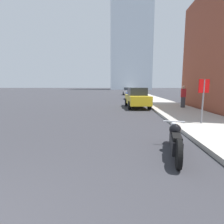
{
  "coord_description": "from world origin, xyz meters",
  "views": [
    {
      "loc": [
        2.13,
        -1.02,
        1.84
      ],
      "look_at": [
        1.74,
        5.59,
        0.86
      ],
      "focal_mm": 28.0,
      "sensor_mm": 36.0,
      "label": 1
    }
  ],
  "objects_px": {
    "parked_car_yellow": "(137,98)",
    "parked_car_blue": "(132,94)",
    "motorcycle": "(175,140)",
    "stop_sign": "(203,93)",
    "parked_car_silver": "(127,91)",
    "pedestrian": "(183,96)"
  },
  "relations": [
    {
      "from": "parked_car_blue",
      "to": "parked_car_silver",
      "type": "relative_size",
      "value": 0.91
    },
    {
      "from": "parked_car_yellow",
      "to": "parked_car_silver",
      "type": "height_order",
      "value": "parked_car_yellow"
    },
    {
      "from": "motorcycle",
      "to": "stop_sign",
      "type": "height_order",
      "value": "stop_sign"
    },
    {
      "from": "parked_car_silver",
      "to": "stop_sign",
      "type": "height_order",
      "value": "stop_sign"
    },
    {
      "from": "parked_car_blue",
      "to": "pedestrian",
      "type": "bearing_deg",
      "value": -71.48
    },
    {
      "from": "motorcycle",
      "to": "parked_car_yellow",
      "type": "height_order",
      "value": "parked_car_yellow"
    },
    {
      "from": "parked_car_blue",
      "to": "stop_sign",
      "type": "relative_size",
      "value": 1.97
    },
    {
      "from": "parked_car_silver",
      "to": "parked_car_blue",
      "type": "bearing_deg",
      "value": -90.86
    },
    {
      "from": "parked_car_yellow",
      "to": "parked_car_blue",
      "type": "bearing_deg",
      "value": 84.66
    },
    {
      "from": "parked_car_blue",
      "to": "pedestrian",
      "type": "distance_m",
      "value": 11.62
    },
    {
      "from": "parked_car_blue",
      "to": "stop_sign",
      "type": "xyz_separation_m",
      "value": [
        2.23,
        -17.28,
        0.71
      ]
    },
    {
      "from": "motorcycle",
      "to": "parked_car_blue",
      "type": "height_order",
      "value": "parked_car_blue"
    },
    {
      "from": "parked_car_blue",
      "to": "stop_sign",
      "type": "distance_m",
      "value": 17.43
    },
    {
      "from": "parked_car_yellow",
      "to": "parked_car_silver",
      "type": "xyz_separation_m",
      "value": [
        -0.21,
        22.91,
        -0.05
      ]
    },
    {
      "from": "motorcycle",
      "to": "stop_sign",
      "type": "bearing_deg",
      "value": 69.12
    },
    {
      "from": "stop_sign",
      "to": "motorcycle",
      "type": "bearing_deg",
      "value": -122.38
    },
    {
      "from": "stop_sign",
      "to": "parked_car_silver",
      "type": "bearing_deg",
      "value": 94.93
    },
    {
      "from": "parked_car_yellow",
      "to": "stop_sign",
      "type": "bearing_deg",
      "value": -75.85
    },
    {
      "from": "pedestrian",
      "to": "motorcycle",
      "type": "bearing_deg",
      "value": -109.53
    },
    {
      "from": "parked_car_yellow",
      "to": "parked_car_blue",
      "type": "distance_m",
      "value": 10.24
    },
    {
      "from": "parked_car_blue",
      "to": "parked_car_yellow",
      "type": "bearing_deg",
      "value": -89.63
    },
    {
      "from": "parked_car_blue",
      "to": "stop_sign",
      "type": "bearing_deg",
      "value": -81.45
    }
  ]
}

